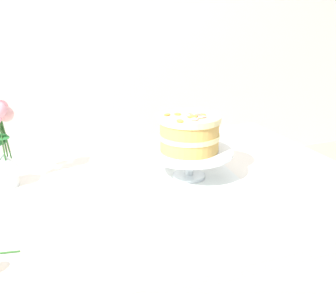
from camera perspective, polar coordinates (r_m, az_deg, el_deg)
dining_table at (r=1.41m, az=-1.51°, el=-8.70°), size 1.40×1.00×0.74m
linen_napkin at (r=1.44m, az=2.75°, el=-4.07°), size 0.35×0.35×0.00m
cake_stand at (r=1.41m, az=2.81°, el=-1.02°), size 0.29×0.29×0.10m
layer_cake at (r=1.39m, az=2.86°, el=1.97°), size 0.20×0.20×0.12m
flower_vase at (r=1.42m, az=-21.60°, el=0.60°), size 0.10×0.09×0.32m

